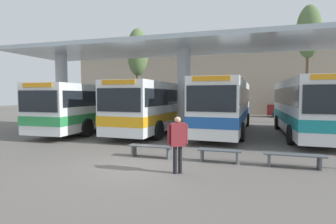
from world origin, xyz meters
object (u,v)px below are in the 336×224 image
(transit_bus_right_bay, at_px, (226,104))
(poplar_tree_behind_left, at_px, (309,33))
(parked_car_street, at_px, (289,108))
(waiting_bench_near_pillar, at_px, (294,157))
(transit_bus_center_bay, at_px, (158,105))
(waiting_bench_far_platform, at_px, (219,153))
(poplar_tree_behind_right, at_px, (138,53))
(transit_bus_left_bay, at_px, (100,105))
(waiting_bench_mid_platform, at_px, (151,148))
(pedestrian_waiting, at_px, (178,139))
(transit_bus_far_right_bay, at_px, (305,105))

(transit_bus_right_bay, distance_m, poplar_tree_behind_left, 10.98)
(parked_car_street, bearing_deg, waiting_bench_near_pillar, -93.53)
(transit_bus_center_bay, distance_m, waiting_bench_far_platform, 8.65)
(poplar_tree_behind_right, bearing_deg, transit_bus_left_bay, -84.95)
(transit_bus_left_bay, height_order, transit_bus_right_bay, transit_bus_right_bay)
(poplar_tree_behind_right, bearing_deg, transit_bus_center_bay, -59.58)
(waiting_bench_mid_platform, xyz_separation_m, pedestrian_waiting, (1.53, -1.75, 0.73))
(transit_bus_far_right_bay, height_order, parked_car_street, transit_bus_far_right_bay)
(poplar_tree_behind_right, bearing_deg, waiting_bench_mid_platform, -65.15)
(transit_bus_center_bay, bearing_deg, poplar_tree_behind_right, -57.43)
(waiting_bench_mid_platform, height_order, parked_car_street, parked_car_street)
(transit_bus_left_bay, distance_m, waiting_bench_mid_platform, 10.07)
(transit_bus_far_right_bay, distance_m, poplar_tree_behind_right, 17.36)
(transit_bus_right_bay, xyz_separation_m, parked_car_street, (5.78, 13.25, -0.87))
(transit_bus_center_bay, relative_size, parked_car_street, 2.25)
(transit_bus_far_right_bay, height_order, waiting_bench_near_pillar, transit_bus_far_right_bay)
(poplar_tree_behind_left, bearing_deg, transit_bus_far_right_bay, -101.46)
(transit_bus_left_bay, height_order, poplar_tree_behind_right, poplar_tree_behind_right)
(parked_car_street, bearing_deg, waiting_bench_far_platform, -99.78)
(transit_bus_far_right_bay, distance_m, waiting_bench_near_pillar, 8.00)
(transit_bus_center_bay, bearing_deg, transit_bus_far_right_bay, -174.09)
(transit_bus_left_bay, relative_size, transit_bus_right_bay, 1.02)
(transit_bus_far_right_bay, relative_size, waiting_bench_far_platform, 6.87)
(transit_bus_center_bay, distance_m, parked_car_street, 17.83)
(waiting_bench_near_pillar, distance_m, parked_car_street, 21.88)
(transit_bus_right_bay, distance_m, pedestrian_waiting, 10.22)
(transit_bus_left_bay, bearing_deg, transit_bus_far_right_bay, 179.21)
(transit_bus_far_right_bay, relative_size, poplar_tree_behind_right, 1.14)
(poplar_tree_behind_right, xyz_separation_m, parked_car_street, (15.49, 5.57, -5.80))
(transit_bus_center_bay, height_order, waiting_bench_near_pillar, transit_bus_center_bay)
(poplar_tree_behind_left, bearing_deg, poplar_tree_behind_right, 177.53)
(transit_bus_center_bay, relative_size, poplar_tree_behind_right, 1.13)
(transit_bus_right_bay, height_order, pedestrian_waiting, transit_bus_right_bay)
(transit_bus_left_bay, height_order, waiting_bench_near_pillar, transit_bus_left_bay)
(transit_bus_center_bay, xyz_separation_m, poplar_tree_behind_left, (10.60, 8.35, 5.83))
(waiting_bench_near_pillar, relative_size, pedestrian_waiting, 1.08)
(pedestrian_waiting, relative_size, poplar_tree_behind_right, 0.19)
(waiting_bench_mid_platform, distance_m, pedestrian_waiting, 2.44)
(waiting_bench_mid_platform, relative_size, waiting_bench_far_platform, 1.17)
(waiting_bench_far_platform, relative_size, poplar_tree_behind_right, 0.17)
(transit_bus_far_right_bay, bearing_deg, parked_car_street, -94.51)
(transit_bus_far_right_bay, xyz_separation_m, waiting_bench_far_platform, (-4.25, -7.66, -1.50))
(waiting_bench_near_pillar, bearing_deg, parked_car_street, 82.25)
(waiting_bench_near_pillar, xyz_separation_m, waiting_bench_mid_platform, (-5.08, 0.00, -0.00))
(poplar_tree_behind_left, bearing_deg, transit_bus_right_bay, -131.56)
(poplar_tree_behind_right, bearing_deg, waiting_bench_far_platform, -57.93)
(transit_bus_right_bay, distance_m, waiting_bench_near_pillar, 9.01)
(waiting_bench_near_pillar, bearing_deg, transit_bus_right_bay, 108.58)
(pedestrian_waiting, distance_m, poplar_tree_behind_right, 20.78)
(waiting_bench_mid_platform, xyz_separation_m, poplar_tree_behind_left, (8.45, 15.41, 7.27))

